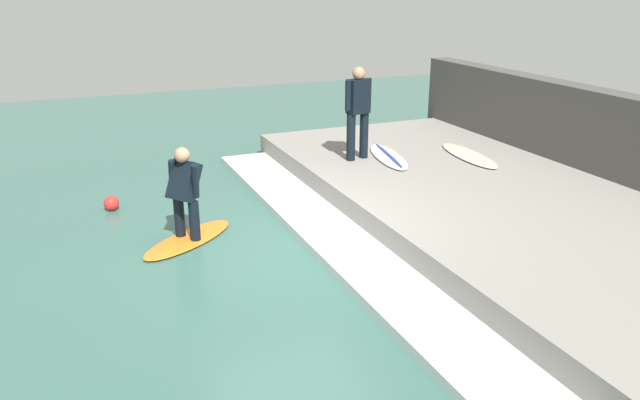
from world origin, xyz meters
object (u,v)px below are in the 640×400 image
object	(u,v)px
surfboard_spare	(469,155)
surfer_waiting_near	(358,108)
surfer_riding	(185,189)
surfboard_waiting_near	(388,156)
marker_buoy	(111,203)
surfboard_riding	(188,239)

from	to	relation	value
surfboard_spare	surfer_waiting_near	bearing A→B (deg)	160.84
surfer_riding	surfer_waiting_near	xyz separation A→B (m)	(3.53, 1.54, 0.62)
surfer_waiting_near	surfboard_spare	world-z (taller)	surfer_waiting_near
surfboard_waiting_near	surfer_waiting_near	bearing A→B (deg)	162.36
surfer_waiting_near	surfboard_waiting_near	xyz separation A→B (m)	(0.57, -0.18, -0.93)
surfboard_waiting_near	marker_buoy	size ratio (longest dim) A/B	7.60
surfer_waiting_near	marker_buoy	distance (m)	4.64
surfer_riding	surfboard_waiting_near	world-z (taller)	surfer_riding
surfboard_riding	marker_buoy	bearing A→B (deg)	116.97
surfboard_waiting_near	marker_buoy	distance (m)	5.05
surfboard_riding	surfboard_waiting_near	size ratio (longest dim) A/B	0.92
surfboard_spare	surfer_riding	bearing A→B (deg)	-171.43
surfboard_waiting_near	surfboard_spare	xyz separation A→B (m)	(1.46, -0.52, -0.00)
surfboard_waiting_near	surfboard_spare	size ratio (longest dim) A/B	0.99
surfer_waiting_near	surfboard_waiting_near	size ratio (longest dim) A/B	0.90
surfboard_riding	surfboard_spare	distance (m)	5.64
surfboard_riding	surfboard_spare	size ratio (longest dim) A/B	0.91
surfer_waiting_near	marker_buoy	bearing A→B (deg)	176.71
surfer_waiting_near	surfboard_waiting_near	distance (m)	1.11
surfer_riding	surfboard_spare	world-z (taller)	surfer_riding
surfboard_riding	surfer_waiting_near	distance (m)	4.10
surfboard_riding	surfer_waiting_near	size ratio (longest dim) A/B	1.02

